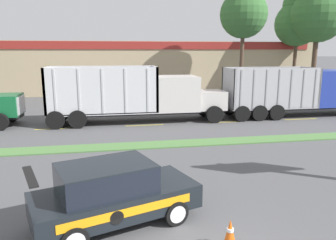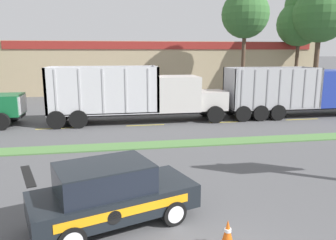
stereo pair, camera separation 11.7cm
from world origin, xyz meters
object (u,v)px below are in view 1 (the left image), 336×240
object	(u,v)px
dump_truck_lead	(316,92)
traffic_cone	(230,233)
dump_truck_mid	(153,97)
rally_car	(113,193)

from	to	relation	value
dump_truck_lead	traffic_cone	xyz separation A→B (m)	(-12.00, -14.64, -1.34)
dump_truck_lead	dump_truck_mid	size ratio (longest dim) A/B	0.99
dump_truck_lead	rally_car	size ratio (longest dim) A/B	2.45
dump_truck_mid	rally_car	size ratio (longest dim) A/B	2.46
dump_truck_mid	rally_car	world-z (taller)	dump_truck_mid
dump_truck_lead	traffic_cone	distance (m)	18.98
dump_truck_lead	rally_car	distance (m)	19.69
dump_truck_mid	rally_car	xyz separation A→B (m)	(-2.83, -12.94, -0.76)
dump_truck_mid	traffic_cone	world-z (taller)	dump_truck_mid
rally_car	traffic_cone	bearing A→B (deg)	-30.08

